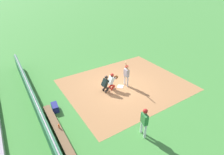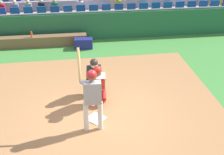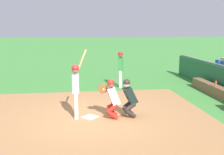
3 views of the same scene
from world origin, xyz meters
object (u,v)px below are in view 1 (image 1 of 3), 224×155
at_px(water_bottle_on_bench, 59,126).
at_px(on_deck_batter, 144,120).
at_px(equipment_duffel_bag, 55,107).
at_px(catcher_crouching, 112,80).
at_px(home_plate_umpire, 105,83).
at_px(dugout_bench, 58,131).
at_px(batter_at_plate, 127,73).
at_px(home_plate_marker, 120,86).

height_order(water_bottle_on_bench, on_deck_batter, on_deck_batter).
bearing_deg(equipment_duffel_bag, catcher_crouching, 97.84).
bearing_deg(home_plate_umpire, dugout_bench, -62.92).
xyz_separation_m(batter_at_plate, dugout_bench, (1.98, -5.93, -0.86)).
xyz_separation_m(home_plate_marker, equipment_duffel_bag, (0.06, -5.02, 0.19)).
relative_size(batter_at_plate, water_bottle_on_bench, 9.04).
xyz_separation_m(water_bottle_on_bench, equipment_duffel_bag, (-2.10, 0.39, -0.35)).
relative_size(home_plate_marker, dugout_bench, 0.10).
relative_size(water_bottle_on_bench, on_deck_batter, 0.14).
height_order(dugout_bench, water_bottle_on_bench, water_bottle_on_bench).
relative_size(equipment_duffel_bag, on_deck_batter, 0.42).
xyz_separation_m(dugout_bench, on_deck_batter, (2.49, 3.79, 0.84)).
distance_m(home_plate_marker, water_bottle_on_bench, 5.85).
height_order(catcher_crouching, home_plate_umpire, catcher_crouching).
distance_m(home_plate_marker, batter_at_plate, 1.15).
height_order(batter_at_plate, equipment_duffel_bag, batter_at_plate).
xyz_separation_m(home_plate_marker, on_deck_batter, (4.58, -1.70, 1.05)).
bearing_deg(batter_at_plate, dugout_bench, -71.54).
height_order(dugout_bench, on_deck_batter, on_deck_batter).
bearing_deg(batter_at_plate, catcher_crouching, -101.72).
distance_m(batter_at_plate, home_plate_umpire, 1.75).
bearing_deg(home_plate_umpire, catcher_crouching, 95.38).
xyz_separation_m(home_plate_marker, water_bottle_on_bench, (2.16, -5.41, 0.55)).
bearing_deg(on_deck_batter, dugout_bench, -123.29).
relative_size(home_plate_umpire, on_deck_batter, 0.73).
bearing_deg(water_bottle_on_bench, home_plate_umpire, 118.25).
height_order(catcher_crouching, dugout_bench, catcher_crouching).
bearing_deg(on_deck_batter, catcher_crouching, 167.98).
distance_m(batter_at_plate, catcher_crouching, 1.22).
bearing_deg(home_plate_marker, home_plate_umpire, -93.30).
distance_m(water_bottle_on_bench, equipment_duffel_bag, 2.16).
distance_m(water_bottle_on_bench, on_deck_batter, 4.46).
relative_size(home_plate_marker, equipment_duffel_bag, 0.60).
distance_m(catcher_crouching, water_bottle_on_bench, 5.24).
relative_size(catcher_crouching, equipment_duffel_bag, 1.76).
bearing_deg(water_bottle_on_bench, batter_at_plate, 109.28).
relative_size(batter_at_plate, home_plate_umpire, 1.72).
distance_m(home_plate_marker, catcher_crouching, 1.00).
bearing_deg(dugout_bench, home_plate_umpire, 117.08).
relative_size(batter_at_plate, dugout_bench, 0.50).
distance_m(batter_at_plate, on_deck_batter, 4.96).
bearing_deg(catcher_crouching, home_plate_umpire, -84.62).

